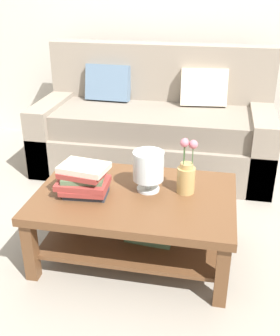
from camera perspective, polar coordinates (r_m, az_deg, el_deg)
The scene contains 7 objects.
ground_plane at distance 2.99m, azimuth -0.49°, elevation -7.08°, with size 10.00×10.00×0.00m, color gray.
back_wall at distance 4.16m, azimuth 4.45°, elevation 21.79°, with size 6.40×0.12×2.70m, color beige.
couch at distance 3.68m, azimuth 2.04°, elevation 5.64°, with size 2.04×0.90×1.06m.
coffee_table at distance 2.48m, azimuth -0.52°, elevation -6.04°, with size 1.18×0.80×0.43m.
book_stack_main at distance 2.40m, azimuth -7.89°, elevation -1.67°, with size 0.31×0.25×0.18m.
glass_hurricane_vase at distance 2.40m, azimuth 1.18°, elevation 0.11°, with size 0.18×0.18×0.25m.
flower_pitcher at distance 2.40m, azimuth 6.51°, elevation -0.85°, with size 0.11×0.11×0.35m.
Camera 1 is at (0.52, -2.47, 1.60)m, focal length 43.46 mm.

